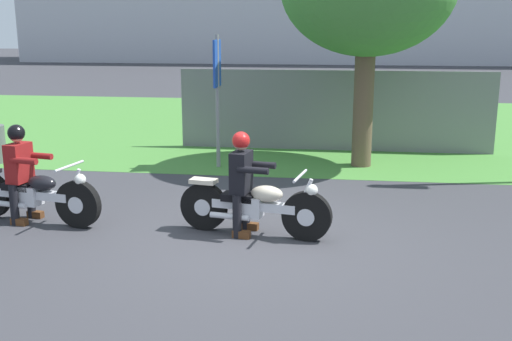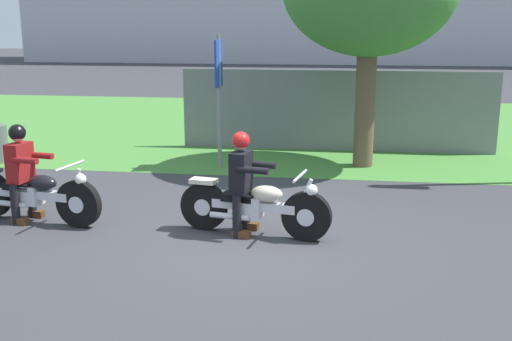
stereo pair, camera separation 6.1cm
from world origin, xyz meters
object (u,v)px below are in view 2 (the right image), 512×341
object	(u,v)px
motorcycle_lead	(254,206)
rider_lead	(242,175)
sign_banner	(219,80)
rider_follow	(21,165)
motorcycle_follow	(33,195)

from	to	relation	value
motorcycle_lead	rider_lead	world-z (taller)	rider_lead
motorcycle_lead	sign_banner	xyz separation A→B (m)	(-1.27, 3.93, 1.32)
rider_lead	sign_banner	bearing A→B (deg)	115.96
rider_lead	rider_follow	bearing A→B (deg)	-171.78
sign_banner	rider_lead	bearing A→B (deg)	-74.14
motorcycle_lead	sign_banner	bearing A→B (deg)	118.04
rider_follow	sign_banner	bearing A→B (deg)	70.87
rider_lead	motorcycle_follow	bearing A→B (deg)	-171.29
rider_lead	motorcycle_follow	world-z (taller)	rider_lead
rider_follow	sign_banner	world-z (taller)	sign_banner
rider_lead	rider_follow	size ratio (longest dim) A/B	1.00
rider_lead	rider_follow	xyz separation A→B (m)	(-3.23, 0.11, 0.00)
motorcycle_lead	motorcycle_follow	world-z (taller)	motorcycle_follow
motorcycle_follow	sign_banner	bearing A→B (deg)	73.00
motorcycle_lead	motorcycle_follow	distance (m)	3.23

